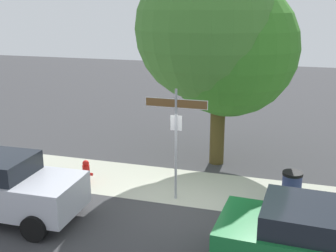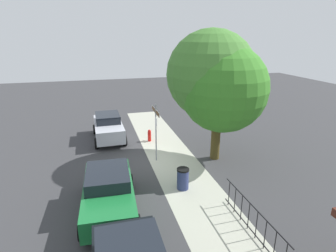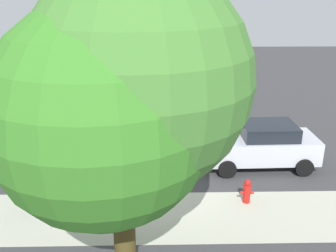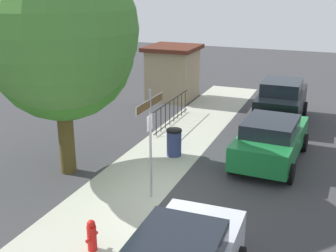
# 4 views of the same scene
# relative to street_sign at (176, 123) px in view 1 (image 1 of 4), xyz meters

# --- Properties ---
(ground_plane) EXTENTS (60.00, 60.00, 0.00)m
(ground_plane) POSITION_rel_street_sign_xyz_m (0.17, -0.40, -2.22)
(ground_plane) COLOR #38383A
(sidewalk_strip) EXTENTS (24.00, 2.60, 0.00)m
(sidewalk_strip) POSITION_rel_street_sign_xyz_m (2.17, 0.90, -2.22)
(sidewalk_strip) COLOR #ADAE9B
(sidewalk_strip) RESTS_ON ground_plane
(street_sign) EXTENTS (1.73, 0.07, 3.18)m
(street_sign) POSITION_rel_street_sign_xyz_m (0.00, 0.00, 0.00)
(street_sign) COLOR #9EA0A5
(street_sign) RESTS_ON ground_plane
(shade_tree) EXTENTS (5.24, 4.96, 6.90)m
(shade_tree) POSITION_rel_street_sign_xyz_m (0.52, 3.11, 1.96)
(shade_tree) COLOR #493D1B
(shade_tree) RESTS_ON ground_plane
(car_silver) EXTENTS (4.05, 2.00, 1.66)m
(car_silver) POSITION_rel_street_sign_xyz_m (-3.96, -2.31, -1.38)
(car_silver) COLOR silver
(car_silver) RESTS_ON ground_plane
(car_green) EXTENTS (4.42, 2.24, 1.57)m
(car_green) POSITION_rel_street_sign_xyz_m (3.84, -2.75, -1.41)
(car_green) COLOR #196F33
(car_green) RESTS_ON ground_plane
(fire_hydrant) EXTENTS (0.42, 0.22, 0.78)m
(fire_hydrant) POSITION_rel_street_sign_xyz_m (-2.91, 0.20, -1.84)
(fire_hydrant) COLOR red
(fire_hydrant) RESTS_ON ground_plane
(trash_bin) EXTENTS (0.55, 0.55, 0.98)m
(trash_bin) POSITION_rel_street_sign_xyz_m (3.14, 0.50, -1.73)
(trash_bin) COLOR navy
(trash_bin) RESTS_ON ground_plane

